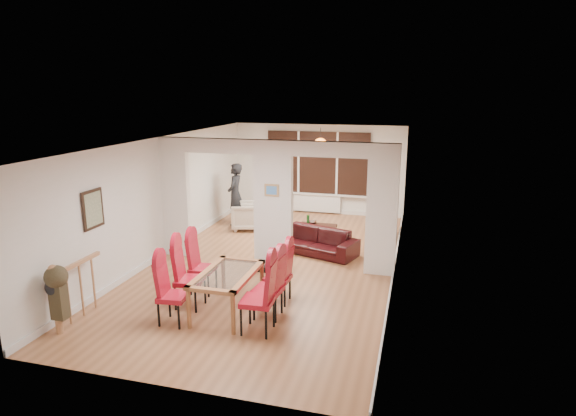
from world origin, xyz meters
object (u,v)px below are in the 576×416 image
at_px(dining_chair_la, 173,292).
at_px(dining_chair_rc, 278,273).
at_px(dining_chair_ra, 257,295).
at_px(armchair, 247,216).
at_px(coffee_table, 318,229).
at_px(person, 235,194).
at_px(bowl, 312,222).
at_px(dining_chair_rb, 268,285).
at_px(sofa, 315,241).
at_px(dining_table, 228,292).
at_px(bottle, 308,220).
at_px(television, 380,226).
at_px(dining_chair_lc, 203,264).
at_px(dining_chair_lb, 189,276).

bearing_deg(dining_chair_la, dining_chair_rc, 33.88).
relative_size(dining_chair_ra, armchair, 1.50).
bearing_deg(dining_chair_ra, dining_chair_la, -179.45).
height_order(dining_chair_ra, coffee_table, dining_chair_ra).
xyz_separation_m(person, bowl, (2.13, -0.10, -0.59)).
xyz_separation_m(dining_chair_rb, sofa, (0.07, 3.26, -0.27)).
xyz_separation_m(dining_table, dining_chair_ra, (0.69, -0.50, 0.24)).
bearing_deg(sofa, dining_chair_rb, -73.20).
height_order(dining_chair_rb, armchair, dining_chair_rb).
xyz_separation_m(sofa, person, (-2.56, 1.71, 0.56)).
bearing_deg(sofa, armchair, 164.76).
bearing_deg(dining_chair_rc, dining_table, -137.69).
xyz_separation_m(person, bottle, (2.07, -0.29, -0.48)).
xyz_separation_m(dining_chair_ra, sofa, (0.07, 3.76, -0.31)).
relative_size(dining_table, dining_chair_rc, 1.40).
xyz_separation_m(dining_chair_ra, dining_chair_rb, (0.00, 0.51, -0.04)).
bearing_deg(dining_chair_ra, armchair, 108.48).
relative_size(sofa, television, 1.88).
bearing_deg(coffee_table, sofa, -80.55).
height_order(person, television, person).
bearing_deg(coffee_table, bowl, 146.44).
xyz_separation_m(dining_table, dining_chair_rc, (0.69, 0.58, 0.18)).
distance_m(dining_chair_rb, armchair, 5.08).
distance_m(dining_chair_la, television, 6.08).
xyz_separation_m(dining_chair_la, television, (2.73, 5.42, -0.24)).
bearing_deg(coffee_table, dining_chair_ra, -88.09).
relative_size(dining_chair_lc, armchair, 1.36).
relative_size(dining_table, dining_chair_lb, 1.31).
bearing_deg(sofa, bottle, 126.94).
bearing_deg(armchair, person, -142.17).
relative_size(dining_table, television, 1.45).
bearing_deg(dining_chair_la, bowl, 72.51).
distance_m(dining_chair_lb, person, 5.09).
relative_size(dining_chair_lb, dining_chair_lc, 1.05).
xyz_separation_m(dining_chair_lb, bottle, (0.96, 4.67, -0.20)).
relative_size(person, coffee_table, 1.79).
bearing_deg(television, person, 96.62).
bearing_deg(dining_table, armchair, 106.28).
xyz_separation_m(armchair, bottle, (1.63, 0.03, 0.00)).
bearing_deg(television, dining_chair_lb, 159.02).
bearing_deg(dining_chair_rc, bottle, 97.69).
distance_m(person, coffee_table, 2.43).
distance_m(dining_chair_ra, dining_chair_rc, 1.09).
distance_m(dining_chair_ra, coffee_table, 5.28).
relative_size(dining_chair_la, dining_chair_lc, 1.00).
xyz_separation_m(dining_chair_lb, dining_chair_rc, (1.37, 0.58, -0.04)).
height_order(dining_chair_la, bottle, dining_chair_la).
bearing_deg(dining_chair_lb, bowl, 68.44).
bearing_deg(person, armchair, 49.90).
relative_size(dining_chair_ra, person, 0.70).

